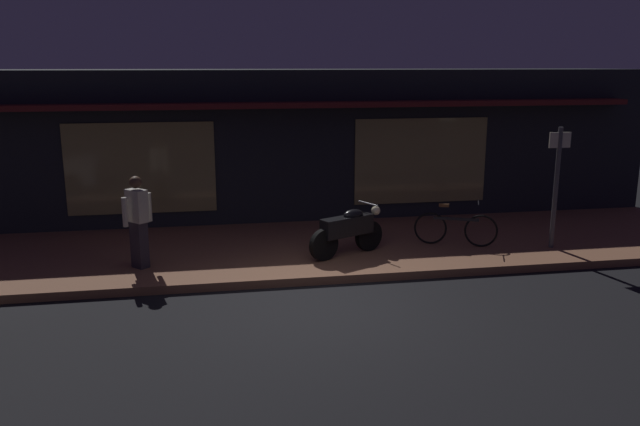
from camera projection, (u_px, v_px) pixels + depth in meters
ground_plane at (327, 307)px, 10.05m from camera, size 60.00×60.00×0.00m
sidewalk_slab at (299, 249)px, 12.91m from camera, size 18.00×4.00×0.15m
storefront_building at (279, 144)px, 15.76m from camera, size 18.00×3.30×3.60m
motorcycle at (348, 230)px, 12.15m from camera, size 1.58×0.92×0.97m
bicycle_parked at (455, 228)px, 12.82m from camera, size 1.55×0.70×0.91m
person_photographer at (138, 220)px, 11.31m from camera, size 0.51×0.48×1.67m
sign_post at (556, 180)px, 12.46m from camera, size 0.44×0.09×2.40m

